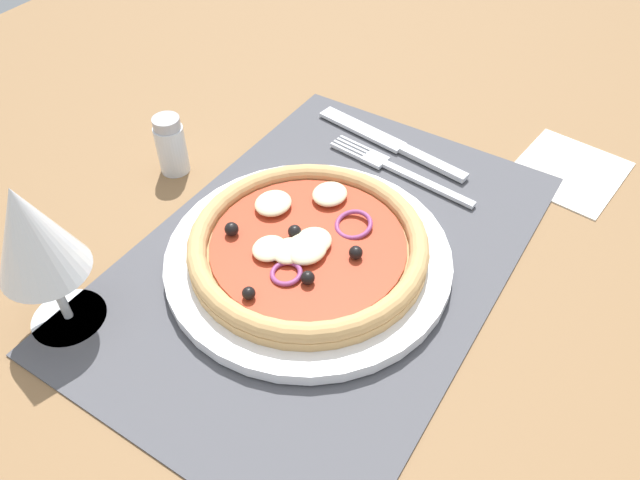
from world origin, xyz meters
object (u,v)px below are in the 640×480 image
Objects in this scene: fork at (393,167)px; knife at (389,142)px; pizza at (308,244)px; napkin at (569,171)px; pepper_shaker at (171,145)px; wine_glass at (31,235)px; plate at (308,258)px.

knife reaches higher than fork.
pizza is 1.85× the size of napkin.
pepper_shaker reaches higher than knife.
pepper_shaker is at bearing 16.67° from wine_glass.
pizza is (0.02, 0.07, 1.73)cm from plate.
wine_glass reaches higher than pizza.
pizza is 31.91cm from napkin.
pizza is 16.80cm from fork.
napkin is 1.78× the size of pepper_shaker.
fork is 37.36cm from wine_glass.
pepper_shaker reaches higher than napkin.
plate is 3.97× the size of pepper_shaker.
plate is 1.21× the size of pizza.
knife is 1.68× the size of napkin.
plate reaches higher than napkin.
plate reaches higher than knife.
plate is 20.90cm from pepper_shaker.
pizza is at bearing 104.95° from knife.
fork is 2.69× the size of pepper_shaker.
plate is 31.80cm from napkin.
knife is at bearing -17.68° from wine_glass.
wine_glass is (-16.46, 14.15, 9.17)cm from plate.
wine_glass is (-33.14, 14.34, 9.58)cm from fork.
knife is at bearing 6.50° from plate.
fork is (16.66, -0.26, -2.14)cm from pizza.
napkin is (43.55, -30.78, -10.02)cm from wine_glass.
wine_glass is at bearing 80.96° from knife.
plate is 1.47× the size of fork.
pizza is at bearing 73.33° from plate.
wine_glass is 1.25× the size of napkin.
napkin is (10.41, -16.44, -0.44)cm from fork.
wine_glass reaches higher than knife.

